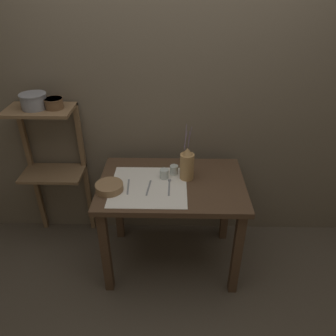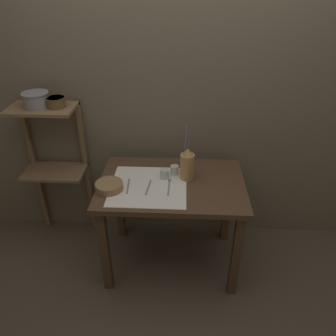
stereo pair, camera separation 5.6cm
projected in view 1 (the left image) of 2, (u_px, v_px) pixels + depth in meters
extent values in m
plane|color=brown|center=(171.00, 259.00, 2.75)|extent=(12.00, 12.00, 0.00)
cube|color=#6B5E4C|center=(173.00, 104.00, 2.52)|extent=(7.00, 0.06, 2.40)
cube|color=#4C3523|center=(172.00, 185.00, 2.36)|extent=(1.05, 0.70, 0.04)
cube|color=#4C3523|center=(106.00, 252.00, 2.32)|extent=(0.06, 0.06, 0.74)
cube|color=#4C3523|center=(237.00, 254.00, 2.30)|extent=(0.06, 0.06, 0.74)
cube|color=#4C3523|center=(118.00, 203.00, 2.82)|extent=(0.06, 0.06, 0.74)
cube|color=#4C3523|center=(226.00, 204.00, 2.80)|extent=(0.06, 0.06, 0.74)
cube|color=brown|center=(39.00, 110.00, 2.36)|extent=(0.49, 0.29, 0.02)
cube|color=brown|center=(53.00, 173.00, 2.64)|extent=(0.49, 0.29, 0.02)
cube|color=brown|center=(33.00, 171.00, 2.79)|extent=(0.04, 0.04, 1.23)
cube|color=brown|center=(85.00, 172.00, 2.78)|extent=(0.04, 0.04, 1.23)
cube|color=white|center=(149.00, 186.00, 2.30)|extent=(0.53, 0.51, 0.00)
cylinder|color=#A87F4C|center=(187.00, 167.00, 2.34)|extent=(0.10, 0.10, 0.20)
cone|color=#A87F4C|center=(187.00, 151.00, 2.28)|extent=(0.08, 0.08, 0.05)
cylinder|color=slate|center=(186.00, 137.00, 2.21)|extent=(0.01, 0.05, 0.17)
cylinder|color=slate|center=(186.00, 139.00, 2.25)|extent=(0.02, 0.01, 0.12)
cylinder|color=slate|center=(189.00, 139.00, 2.25)|extent=(0.01, 0.01, 0.12)
cylinder|color=slate|center=(190.00, 136.00, 2.24)|extent=(0.02, 0.04, 0.16)
cylinder|color=#8E6B47|center=(109.00, 187.00, 2.25)|extent=(0.19, 0.19, 0.05)
cylinder|color=silver|center=(164.00, 174.00, 2.38)|extent=(0.06, 0.06, 0.07)
cylinder|color=silver|center=(174.00, 170.00, 2.43)|extent=(0.06, 0.06, 0.07)
cube|color=gray|center=(128.00, 187.00, 2.29)|extent=(0.02, 0.18, 0.00)
cube|color=gray|center=(149.00, 188.00, 2.28)|extent=(0.03, 0.18, 0.00)
cube|color=gray|center=(169.00, 188.00, 2.28)|extent=(0.01, 0.18, 0.00)
sphere|color=gray|center=(170.00, 180.00, 2.36)|extent=(0.02, 0.02, 0.02)
cylinder|color=gray|center=(34.00, 101.00, 2.33)|extent=(0.18, 0.18, 0.11)
cylinder|color=gray|center=(32.00, 94.00, 2.30)|extent=(0.19, 0.19, 0.01)
cylinder|color=brown|center=(54.00, 103.00, 2.34)|extent=(0.13, 0.13, 0.07)
cylinder|color=brown|center=(53.00, 99.00, 2.32)|extent=(0.14, 0.14, 0.01)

